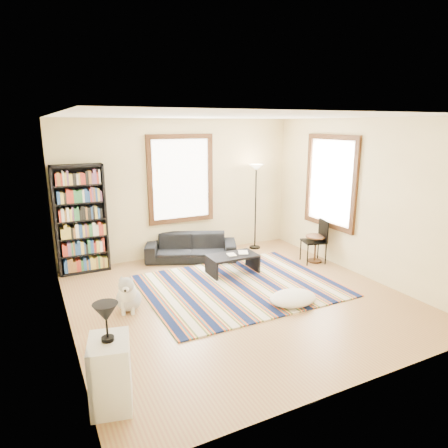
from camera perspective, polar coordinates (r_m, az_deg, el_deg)
name	(u,v)px	position (r m, az deg, el deg)	size (l,w,h in m)	color
floor	(238,300)	(6.50, 2.01, -10.86)	(5.00, 5.00, 0.10)	#9F7E48
ceiling	(240,112)	(5.89, 2.26, 15.63)	(5.00, 5.00, 0.10)	white
wall_back	(180,188)	(8.32, -6.35, 5.09)	(5.00, 0.10, 2.80)	#FFE9AB
wall_front	(366,263)	(4.07, 19.68, -5.28)	(5.00, 0.10, 2.80)	#FFE9AB
wall_left	(57,232)	(5.33, -22.70, -1.03)	(0.10, 5.00, 2.80)	#FFE9AB
wall_right	(364,198)	(7.57, 19.35, 3.48)	(0.10, 5.00, 2.80)	#FFE9AB
window_back	(181,179)	(8.22, -6.19, 6.39)	(1.20, 0.06, 1.60)	white
window_right	(331,182)	(8.06, 15.01, 5.84)	(0.06, 1.20, 1.60)	white
rug	(240,286)	(6.90, 2.26, -8.79)	(3.16, 2.53, 0.02)	#0B153A
sofa	(191,247)	(8.13, -4.72, -3.32)	(1.80, 0.70, 0.53)	black
bookshelf	(81,220)	(7.72, -19.78, 0.60)	(0.90, 0.30, 2.00)	black
coffee_table	(233,264)	(7.39, 1.23, -5.76)	(0.90, 0.50, 0.36)	black
book_a	(228,255)	(7.29, 0.54, -4.48)	(0.15, 0.20, 0.02)	beige
book_b	(238,253)	(7.44, 2.08, -4.10)	(0.17, 0.24, 0.02)	beige
floor_cushion	(293,298)	(6.32, 9.82, -10.37)	(0.76, 0.57, 0.19)	white
floor_lamp	(256,207)	(8.73, 4.53, 2.42)	(0.30, 0.30, 1.86)	black
side_table	(315,249)	(8.19, 12.90, -3.47)	(0.40, 0.40, 0.54)	#442511
folding_chair	(314,241)	(8.11, 12.67, -2.44)	(0.42, 0.40, 0.86)	black
white_cabinet	(110,373)	(4.27, -15.91, -19.80)	(0.38, 0.50, 0.70)	silver
table_lamp	(106,322)	(4.00, -16.44, -13.33)	(0.24, 0.24, 0.38)	black
dog	(128,292)	(6.14, -13.52, -9.36)	(0.41, 0.58, 0.58)	silver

